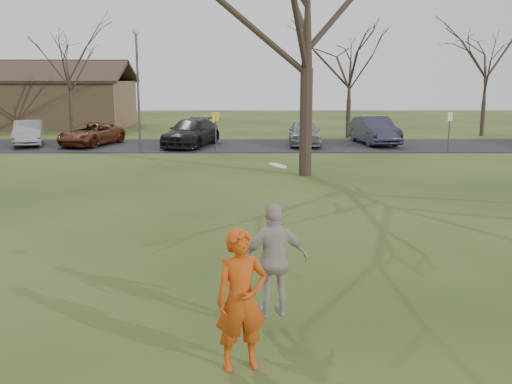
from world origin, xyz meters
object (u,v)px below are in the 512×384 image
car_5 (374,130)px  catching_play (275,260)px  player_defender (241,300)px  car_3 (191,133)px  car_1 (28,133)px  car_4 (304,132)px  lamp_post (138,74)px  car_2 (91,134)px

car_5 → catching_play: size_ratio=2.03×
player_defender → car_3: (-3.32, 25.24, -0.18)m
player_defender → car_1: bearing=100.7°
catching_play → car_1: bearing=118.0°
player_defender → car_3: player_defender is taller
car_4 → lamp_post: size_ratio=0.68×
catching_play → lamp_post: lamp_post is taller
car_5 → catching_play: 25.87m
car_1 → car_3: car_3 is taller
car_1 → lamp_post: lamp_post is taller
car_1 → catching_play: bearing=-79.1°
catching_play → car_5: bearing=75.2°
player_defender → car_1: size_ratio=0.46×
car_4 → catching_play: catching_play is taller
car_2 → lamp_post: lamp_post is taller
player_defender → car_2: bearing=94.0°
car_4 → catching_play: (-2.53, -24.38, 0.36)m
car_2 → car_4: (12.04, -0.08, 0.09)m
car_4 → car_3: bearing=-174.5°
car_2 → lamp_post: (3.24, -2.49, 3.30)m
car_4 → lamp_post: lamp_post is taller
player_defender → car_2: size_ratio=0.42×
car_3 → catching_play: 24.33m
player_defender → car_4: bearing=67.9°
car_3 → car_4: size_ratio=1.21×
car_3 → lamp_post: 4.52m
car_5 → catching_play: (-6.60, -25.02, 0.29)m
player_defender → car_4: player_defender is taller
car_1 → catching_play: catching_play is taller
player_defender → lamp_post: (-5.79, 23.18, 3.00)m
car_2 → car_5: (16.11, 0.56, 0.16)m
car_3 → car_2: bearing=-170.1°
car_3 → catching_play: (3.80, -24.03, 0.34)m
car_3 → car_5: size_ratio=1.07×
car_4 → lamp_post: 9.68m
car_1 → car_3: bearing=-20.4°
catching_play → lamp_post: size_ratio=0.38×
car_1 → car_3: 9.29m
car_4 → car_5: 4.12m
car_1 → car_5: 19.68m
car_2 → catching_play: (9.51, -24.45, 0.45)m
player_defender → catching_play: catching_play is taller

